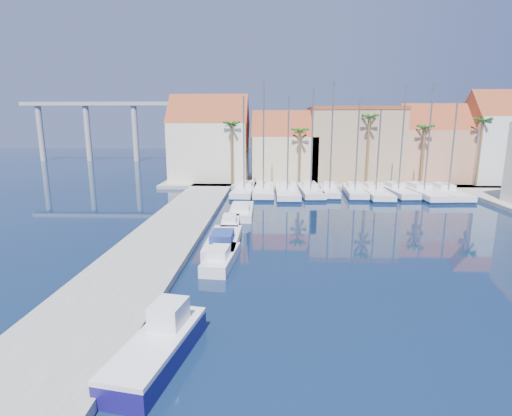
{
  "coord_description": "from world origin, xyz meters",
  "views": [
    {
      "loc": [
        -0.06,
        -17.37,
        9.76
      ],
      "look_at": [
        -1.28,
        13.72,
        3.0
      ],
      "focal_mm": 28.0,
      "sensor_mm": 36.0,
      "label": 1
    }
  ],
  "objects": [
    {
      "name": "motorboat_west_0",
      "position": [
        -3.53,
        8.81,
        0.51
      ],
      "size": [
        2.27,
        5.67,
        1.4
      ],
      "rotation": [
        0.0,
        0.0,
        -0.09
      ],
      "color": "white",
      "rests_on": "ground"
    },
    {
      "name": "fishing_boat",
      "position": [
        -4.65,
        -2.63,
        0.71
      ],
      "size": [
        3.1,
        6.36,
        2.13
      ],
      "rotation": [
        0.0,
        0.0,
        -0.18
      ],
      "color": "navy",
      "rests_on": "ground"
    },
    {
      "name": "sailboat_4",
      "position": [
        7.76,
        36.19,
        0.65
      ],
      "size": [
        2.78,
        8.7,
        14.77
      ],
      "rotation": [
        0.0,
        0.0,
        -0.06
      ],
      "color": "white",
      "rests_on": "ground"
    },
    {
      "name": "ground",
      "position": [
        0.0,
        0.0,
        0.0
      ],
      "size": [
        260.0,
        260.0,
        0.0
      ],
      "primitive_type": "plane",
      "color": "black",
      "rests_on": "ground"
    },
    {
      "name": "sailboat_5",
      "position": [
        11.12,
        36.12,
        0.59
      ],
      "size": [
        3.06,
        9.52,
        12.49
      ],
      "rotation": [
        0.0,
        0.0,
        -0.06
      ],
      "color": "white",
      "rests_on": "ground"
    },
    {
      "name": "sailboat_8",
      "position": [
        20.02,
        35.95,
        0.58
      ],
      "size": [
        3.81,
        11.94,
        14.55
      ],
      "rotation": [
        0.0,
        0.0,
        0.06
      ],
      "color": "white",
      "rests_on": "ground"
    },
    {
      "name": "sailboat_9",
      "position": [
        23.1,
        35.66,
        0.58
      ],
      "size": [
        2.85,
        10.79,
        13.46
      ],
      "rotation": [
        0.0,
        0.0,
        0.0
      ],
      "color": "white",
      "rests_on": "ground"
    },
    {
      "name": "sailboat_6",
      "position": [
        13.71,
        35.61,
        0.56
      ],
      "size": [
        3.03,
        10.84,
        11.21
      ],
      "rotation": [
        0.0,
        0.0,
        -0.02
      ],
      "color": "white",
      "rests_on": "ground"
    },
    {
      "name": "building_4",
      "position": [
        34.0,
        46.0,
        6.97
      ],
      "size": [
        8.3,
        8.0,
        14.0
      ],
      "color": "white",
      "rests_on": "shore_north"
    },
    {
      "name": "sailboat_7",
      "position": [
        16.85,
        36.45,
        0.62
      ],
      "size": [
        3.32,
        9.98,
        14.55
      ],
      "rotation": [
        0.0,
        0.0,
        0.07
      ],
      "color": "white",
      "rests_on": "ground"
    },
    {
      "name": "viaduct",
      "position": [
        -39.07,
        82.0,
        10.25
      ],
      "size": [
        48.0,
        2.2,
        14.45
      ],
      "color": "#9E9E99",
      "rests_on": "ground"
    },
    {
      "name": "motorboat_west_2",
      "position": [
        -3.87,
        18.52,
        0.51
      ],
      "size": [
        1.89,
        5.09,
        1.4
      ],
      "rotation": [
        0.0,
        0.0,
        0.06
      ],
      "color": "white",
      "rests_on": "ground"
    },
    {
      "name": "palm_2",
      "position": [
        14.0,
        42.0,
        10.02
      ],
      "size": [
        2.6,
        2.6,
        11.15
      ],
      "color": "brown",
      "rests_on": "shore_north"
    },
    {
      "name": "quay_west",
      "position": [
        -9.0,
        13.5,
        0.25
      ],
      "size": [
        6.0,
        77.0,
        0.5
      ],
      "primitive_type": "cube",
      "color": "gray",
      "rests_on": "ground"
    },
    {
      "name": "sailboat_2",
      "position": [
        2.03,
        35.55,
        0.57
      ],
      "size": [
        3.13,
        11.39,
        12.93
      ],
      "rotation": [
        0.0,
        0.0,
        0.01
      ],
      "color": "white",
      "rests_on": "ground"
    },
    {
      "name": "palm_3",
      "position": [
        22.0,
        42.0,
        8.61
      ],
      "size": [
        2.6,
        2.6,
        9.65
      ],
      "color": "brown",
      "rests_on": "shore_north"
    },
    {
      "name": "sailboat_1",
      "position": [
        -1.16,
        36.1,
        0.61
      ],
      "size": [
        2.86,
        10.34,
        14.85
      ],
      "rotation": [
        0.0,
        0.0,
        0.01
      ],
      "color": "white",
      "rests_on": "ground"
    },
    {
      "name": "building_0",
      "position": [
        -10.0,
        47.0,
        6.52
      ],
      "size": [
        12.3,
        9.0,
        13.5
      ],
      "color": "beige",
      "rests_on": "shore_north"
    },
    {
      "name": "sailboat_0",
      "position": [
        -3.71,
        36.2,
        0.59
      ],
      "size": [
        3.26,
        10.42,
        12.95
      ],
      "rotation": [
        0.0,
        0.0,
        -0.05
      ],
      "color": "white",
      "rests_on": "ground"
    },
    {
      "name": "building_1",
      "position": [
        2.0,
        47.0,
        5.3
      ],
      "size": [
        10.3,
        8.0,
        11.0
      ],
      "color": "#CDB890",
      "rests_on": "shore_north"
    },
    {
      "name": "building_2",
      "position": [
        13.0,
        48.0,
        6.26
      ],
      "size": [
        14.2,
        10.2,
        11.5
      ],
      "color": "tan",
      "rests_on": "shore_north"
    },
    {
      "name": "motorboat_west_1",
      "position": [
        -3.85,
        12.81,
        0.51
      ],
      "size": [
        2.39,
        7.44,
        1.4
      ],
      "rotation": [
        0.0,
        0.0,
        -0.0
      ],
      "color": "white",
      "rests_on": "ground"
    },
    {
      "name": "palm_4",
      "position": [
        30.0,
        42.0,
        9.55
      ],
      "size": [
        2.6,
        2.6,
        10.65
      ],
      "color": "brown",
      "rests_on": "shore_north"
    },
    {
      "name": "motorboat_west_3",
      "position": [
        -3.22,
        23.81,
        0.51
      ],
      "size": [
        2.48,
        7.35,
        1.4
      ],
      "rotation": [
        0.0,
        0.0,
        0.02
      ],
      "color": "white",
      "rests_on": "ground"
    },
    {
      "name": "sailboat_3",
      "position": [
        5.16,
        36.18,
        0.6
      ],
      "size": [
        3.2,
        10.34,
        13.85
      ],
      "rotation": [
        0.0,
        0.0,
        0.05
      ],
      "color": "white",
      "rests_on": "ground"
    },
    {
      "name": "shore_north",
      "position": [
        10.0,
        48.0,
        0.25
      ],
      "size": [
        54.0,
        16.0,
        0.5
      ],
      "primitive_type": "cube",
      "color": "gray",
      "rests_on": "ground"
    },
    {
      "name": "building_3",
      "position": [
        25.0,
        47.0,
        5.86
      ],
      "size": [
        10.3,
        8.0,
        12.0
      ],
      "color": "tan",
      "rests_on": "shore_north"
    },
    {
      "name": "palm_0",
      "position": [
        -6.0,
        42.0,
        9.08
      ],
      "size": [
        2.6,
        2.6,
        10.15
      ],
      "color": "brown",
      "rests_on": "shore_north"
    },
    {
      "name": "palm_1",
      "position": [
        4.0,
        42.0,
        8.14
      ],
      "size": [
        2.6,
        2.6,
        9.15
      ],
      "color": "brown",
      "rests_on": "shore_north"
    }
  ]
}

